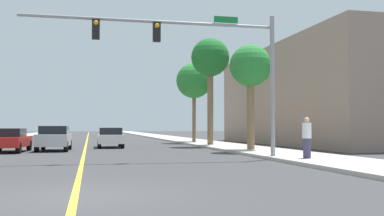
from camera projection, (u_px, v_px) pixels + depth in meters
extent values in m
plane|color=#38383A|center=(87.00, 140.00, 50.55)|extent=(192.00, 192.00, 0.00)
cube|color=#B2ADA3|center=(174.00, 139.00, 52.71)|extent=(3.82, 168.00, 0.15)
cube|color=yellow|center=(87.00, 140.00, 50.55)|extent=(0.16, 144.00, 0.01)
cube|color=gray|center=(350.00, 97.00, 38.81)|extent=(15.11, 24.19, 8.04)
cylinder|color=gray|center=(272.00, 86.00, 20.54)|extent=(0.20, 0.20, 6.34)
cylinder|color=gray|center=(152.00, 21.00, 19.45)|extent=(10.96, 0.14, 0.14)
cube|color=black|center=(157.00, 32.00, 19.47)|extent=(0.32, 0.24, 0.84)
sphere|color=orange|center=(157.00, 26.00, 19.35)|extent=(0.20, 0.20, 0.20)
cube|color=black|center=(96.00, 29.00, 18.91)|extent=(0.32, 0.24, 0.84)
sphere|color=orange|center=(96.00, 23.00, 18.78)|extent=(0.20, 0.20, 0.20)
cube|color=#147233|center=(226.00, 20.00, 20.18)|extent=(1.10, 0.04, 0.28)
cylinder|color=brown|center=(251.00, 107.00, 26.43)|extent=(0.44, 0.44, 4.89)
sphere|color=#287F33|center=(250.00, 66.00, 26.53)|extent=(2.45, 2.45, 2.45)
cone|color=#287F33|center=(263.00, 69.00, 26.61)|extent=(0.55, 1.32, 1.37)
cone|color=#287F33|center=(249.00, 70.00, 27.26)|extent=(1.13, 0.62, 1.32)
cone|color=#287F33|center=(238.00, 69.00, 26.78)|extent=(1.05, 1.38, 1.27)
cone|color=#287F33|center=(245.00, 68.00, 25.90)|extent=(1.11, 1.07, 1.37)
cone|color=#287F33|center=(257.00, 67.00, 25.86)|extent=(1.36, 0.66, 1.27)
cylinder|color=brown|center=(210.00, 101.00, 33.49)|extent=(0.44, 0.44, 6.46)
sphere|color=#1E6B28|center=(210.00, 57.00, 33.62)|extent=(2.83, 2.83, 2.83)
cone|color=#1E6B28|center=(221.00, 60.00, 33.73)|extent=(0.51, 1.19, 1.42)
cone|color=#1E6B28|center=(212.00, 62.00, 34.45)|extent=(1.45, 0.94, 1.24)
cone|color=#1E6B28|center=(201.00, 61.00, 34.08)|extent=(1.10, 1.08, 1.61)
cone|color=#1E6B28|center=(201.00, 59.00, 33.09)|extent=(0.86, 1.26, 1.61)
cone|color=#1E6B28|center=(218.00, 59.00, 32.94)|extent=(1.18, 0.80, 1.56)
cylinder|color=brown|center=(194.00, 111.00, 40.69)|extent=(0.32, 0.32, 5.47)
sphere|color=#287F33|center=(194.00, 81.00, 40.80)|extent=(3.20, 3.20, 3.20)
cone|color=#287F33|center=(205.00, 83.00, 40.84)|extent=(0.68, 1.76, 1.53)
cone|color=#287F33|center=(192.00, 84.00, 41.74)|extent=(1.56, 0.54, 1.26)
cone|color=#287F33|center=(184.00, 83.00, 40.60)|extent=(0.46, 1.37, 1.48)
cone|color=#287F33|center=(195.00, 82.00, 39.84)|extent=(1.66, 0.70, 1.45)
cube|color=#BCBCC1|center=(54.00, 140.00, 27.54)|extent=(1.94, 4.05, 0.70)
cube|color=black|center=(54.00, 130.00, 27.55)|extent=(1.67, 2.10, 0.49)
cylinder|color=black|center=(43.00, 145.00, 28.79)|extent=(0.24, 0.65, 0.64)
cylinder|color=black|center=(70.00, 145.00, 29.10)|extent=(0.24, 0.65, 0.64)
cylinder|color=black|center=(37.00, 147.00, 25.95)|extent=(0.24, 0.65, 0.64)
cylinder|color=black|center=(66.00, 146.00, 26.26)|extent=(0.24, 0.65, 0.64)
cube|color=white|center=(110.00, 139.00, 31.96)|extent=(1.77, 4.38, 0.60)
cube|color=black|center=(110.00, 131.00, 31.65)|extent=(1.54, 2.10, 0.47)
cylinder|color=black|center=(99.00, 142.00, 33.39)|extent=(0.23, 0.64, 0.64)
cylinder|color=black|center=(120.00, 142.00, 33.71)|extent=(0.23, 0.64, 0.64)
cylinder|color=black|center=(99.00, 144.00, 30.20)|extent=(0.23, 0.64, 0.64)
cylinder|color=black|center=(123.00, 144.00, 30.52)|extent=(0.23, 0.64, 0.64)
cube|color=red|center=(9.00, 142.00, 26.09)|extent=(2.12, 4.37, 0.57)
cube|color=black|center=(8.00, 133.00, 25.92)|extent=(1.78, 2.08, 0.48)
cylinder|color=black|center=(29.00, 145.00, 27.79)|extent=(0.25, 0.65, 0.64)
cylinder|color=black|center=(19.00, 148.00, 24.66)|extent=(0.25, 0.65, 0.64)
cylinder|color=#3F3859|center=(307.00, 148.00, 18.89)|extent=(0.32, 0.32, 0.83)
cylinder|color=silver|center=(307.00, 130.00, 18.92)|extent=(0.38, 0.38, 0.66)
sphere|color=tan|center=(307.00, 120.00, 18.94)|extent=(0.22, 0.22, 0.22)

